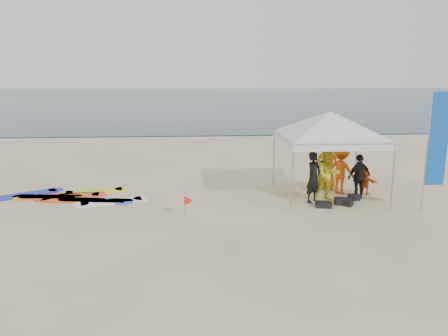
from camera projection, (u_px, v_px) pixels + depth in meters
ground at (215, 229)px, 12.35m from camera, size 120.00×120.00×0.00m
ocean at (198, 99)px, 70.79m from camera, size 160.00×84.00×0.08m
shoreline_foam at (203, 136)px, 30.08m from camera, size 160.00×1.20×0.01m
person_black_a at (314, 177)px, 14.77m from camera, size 0.75×0.73×1.74m
person_yellow at (328, 175)px, 14.92m from camera, size 1.00×0.84×1.84m
person_orange_a at (341, 170)px, 15.83m from camera, size 1.26×1.23×1.73m
person_black_b at (359, 177)px, 15.20m from camera, size 1.00×0.67×1.58m
person_orange_b at (327, 164)px, 16.49m from camera, size 0.99×0.73×1.86m
person_seated at (366, 182)px, 15.83m from camera, size 0.70×0.85×0.91m
canopy_tent at (331, 111)px, 14.96m from camera, size 4.61×4.61×3.48m
feather_flag at (437, 141)px, 13.40m from camera, size 0.65×0.04×3.89m
marker_pennant at (189, 201)px, 13.39m from camera, size 0.28×0.28×0.64m
gear_pile at (340, 202)px, 14.65m from camera, size 1.75×1.07×0.22m
surfboard_spread at (71, 197)px, 15.36m from camera, size 5.57×2.40×0.07m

